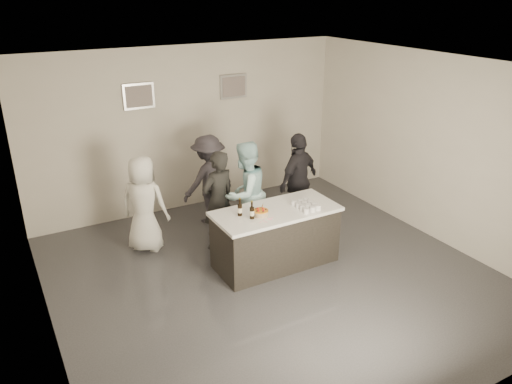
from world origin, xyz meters
TOP-DOWN VIEW (x-y plane):
  - floor at (0.00, 0.00)m, footprint 6.00×6.00m
  - ceiling at (0.00, 0.00)m, footprint 6.00×6.00m
  - wall_back at (0.00, 3.00)m, footprint 6.00×0.04m
  - wall_front at (0.00, -3.00)m, footprint 6.00×0.04m
  - wall_left at (-3.00, 0.00)m, footprint 0.04×6.00m
  - wall_right at (3.00, 0.00)m, footprint 0.04×6.00m
  - picture_left at (-0.90, 2.97)m, footprint 0.54×0.04m
  - picture_right at (0.90, 2.97)m, footprint 0.54×0.04m
  - bar_counter at (0.22, 0.29)m, footprint 1.86×0.86m
  - cake at (-0.07, 0.24)m, footprint 0.22×0.22m
  - beer_bottle_a at (-0.33, 0.38)m, footprint 0.07×0.07m
  - beer_bottle_b at (-0.23, 0.20)m, footprint 0.07×0.07m
  - tumbler_cluster at (0.65, 0.14)m, footprint 0.30×0.40m
  - candles at (-0.08, 0.04)m, footprint 0.24×0.08m
  - person_main_black at (-0.30, 1.18)m, footprint 0.67×0.52m
  - person_main_blue at (0.16, 1.14)m, footprint 1.01×0.91m
  - person_guest_left at (-1.33, 1.71)m, footprint 0.90×0.88m
  - person_guest_right at (1.26, 1.25)m, footprint 1.06×0.74m
  - person_guest_back at (-0.02, 2.15)m, footprint 1.14×0.83m

SIDE VIEW (x-z plane):
  - floor at x=0.00m, z-range 0.00..0.00m
  - bar_counter at x=0.22m, z-range 0.00..0.90m
  - person_guest_left at x=-1.33m, z-range 0.00..1.56m
  - person_guest_back at x=-0.02m, z-range 0.00..1.59m
  - person_main_black at x=-0.30m, z-range 0.00..1.63m
  - person_guest_right at x=1.26m, z-range 0.00..1.68m
  - person_main_blue at x=0.16m, z-range 0.00..1.71m
  - candles at x=-0.08m, z-range 0.90..0.91m
  - cake at x=-0.07m, z-range 0.90..0.97m
  - tumbler_cluster at x=0.65m, z-range 0.90..0.98m
  - beer_bottle_a at x=-0.33m, z-range 0.90..1.16m
  - beer_bottle_b at x=-0.23m, z-range 0.90..1.16m
  - wall_back at x=0.00m, z-range 0.00..3.00m
  - wall_front at x=0.00m, z-range 0.00..3.00m
  - wall_left at x=-3.00m, z-range 0.00..3.00m
  - wall_right at x=3.00m, z-range 0.00..3.00m
  - picture_left at x=-0.90m, z-range 1.98..2.42m
  - picture_right at x=0.90m, z-range 1.98..2.42m
  - ceiling at x=0.00m, z-range 3.00..3.00m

